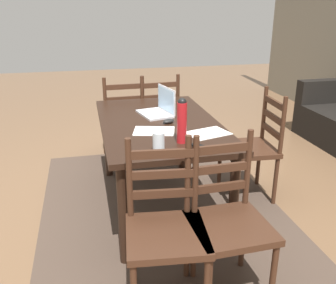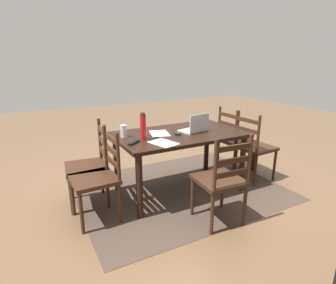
% 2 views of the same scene
% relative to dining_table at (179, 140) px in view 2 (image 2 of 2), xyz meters
% --- Properties ---
extents(ground_plane, '(14.00, 14.00, 0.00)m').
position_rel_dining_table_xyz_m(ground_plane, '(0.00, 0.00, -0.66)').
color(ground_plane, brown).
extents(area_rug, '(2.49, 1.97, 0.01)m').
position_rel_dining_table_xyz_m(area_rug, '(0.00, 0.00, -0.65)').
color(area_rug, '#47382D').
rests_on(area_rug, ground).
extents(dining_table, '(1.54, 0.92, 0.75)m').
position_rel_dining_table_xyz_m(dining_table, '(0.00, 0.00, 0.00)').
color(dining_table, black).
rests_on(dining_table, ground).
extents(chair_left_near, '(0.45, 0.45, 0.95)m').
position_rel_dining_table_xyz_m(chair_left_near, '(-1.06, -0.18, -0.20)').
color(chair_left_near, '#3D2316').
rests_on(chair_left_near, ground).
extents(chair_right_far, '(0.46, 0.46, 0.95)m').
position_rel_dining_table_xyz_m(chair_right_far, '(1.06, 0.18, -0.20)').
color(chair_right_far, '#3D2316').
rests_on(chair_right_far, ground).
extents(chair_far_head, '(0.47, 0.47, 0.95)m').
position_rel_dining_table_xyz_m(chair_far_head, '(0.00, 0.83, -0.20)').
color(chair_far_head, '#3D2316').
rests_on(chair_far_head, ground).
extents(chair_left_far, '(0.47, 0.47, 0.95)m').
position_rel_dining_table_xyz_m(chair_left_far, '(-1.06, 0.19, -0.20)').
color(chair_left_far, '#3D2316').
rests_on(chair_left_far, ground).
extents(chair_right_near, '(0.48, 0.48, 0.95)m').
position_rel_dining_table_xyz_m(chair_right_near, '(1.06, -0.18, -0.20)').
color(chair_right_near, '#3D2316').
rests_on(chair_right_near, ground).
extents(laptop, '(0.36, 0.29, 0.23)m').
position_rel_dining_table_xyz_m(laptop, '(-0.20, 0.05, 0.15)').
color(laptop, silver).
rests_on(laptop, dining_table).
extents(water_bottle, '(0.07, 0.07, 0.31)m').
position_rel_dining_table_xyz_m(water_bottle, '(0.50, 0.06, 0.25)').
color(water_bottle, red).
rests_on(water_bottle, dining_table).
extents(drinking_glass, '(0.08, 0.08, 0.14)m').
position_rel_dining_table_xyz_m(drinking_glass, '(0.66, -0.14, 0.16)').
color(drinking_glass, silver).
rests_on(drinking_glass, dining_table).
extents(computer_mouse, '(0.10, 0.12, 0.03)m').
position_rel_dining_table_xyz_m(computer_mouse, '(0.06, 0.06, 0.11)').
color(computer_mouse, black).
rests_on(computer_mouse, dining_table).
extents(tv_remote, '(0.16, 0.14, 0.02)m').
position_rel_dining_table_xyz_m(tv_remote, '(0.65, 0.16, 0.10)').
color(tv_remote, black).
rests_on(tv_remote, dining_table).
extents(paper_stack_left, '(0.28, 0.34, 0.00)m').
position_rel_dining_table_xyz_m(paper_stack_left, '(0.23, -0.08, 0.10)').
color(paper_stack_left, white).
rests_on(paper_stack_left, dining_table).
extents(paper_stack_right, '(0.28, 0.34, 0.00)m').
position_rel_dining_table_xyz_m(paper_stack_right, '(0.36, 0.29, 0.10)').
color(paper_stack_right, white).
rests_on(paper_stack_right, dining_table).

